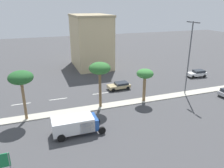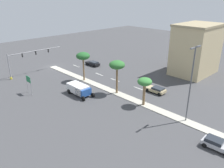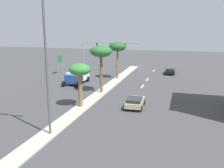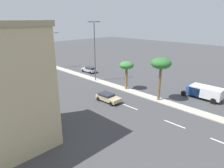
{
  "view_description": "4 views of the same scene",
  "coord_description": "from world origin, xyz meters",
  "px_view_note": "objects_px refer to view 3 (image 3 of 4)",
  "views": [
    {
      "loc": [
        28.92,
        16.61,
        14.59
      ],
      "look_at": [
        -0.17,
        27.02,
        3.4
      ],
      "focal_mm": 35.56,
      "sensor_mm": 36.0,
      "label": 1
    },
    {
      "loc": [
        30.06,
        54.65,
        18.92
      ],
      "look_at": [
        3.44,
        27.3,
        3.62
      ],
      "focal_mm": 36.25,
      "sensor_mm": 36.0,
      "label": 2
    },
    {
      "loc": [
        -11.39,
        59.33,
        9.52
      ],
      "look_at": [
        -2.97,
        29.77,
        2.51
      ],
      "focal_mm": 40.83,
      "sensor_mm": 36.0,
      "label": 3
    },
    {
      "loc": [
        -25.98,
        9.68,
        12.38
      ],
      "look_at": [
        -2.97,
        32.72,
        1.67
      ],
      "focal_mm": 31.61,
      "sensor_mm": 36.0,
      "label": 4
    }
  ],
  "objects_px": {
    "directional_road_sign": "(60,60)",
    "traffic_signal_gantry": "(98,50)",
    "palm_tree_trailing": "(80,71)",
    "sedan_black_right": "(170,71)",
    "box_truck": "(77,77)",
    "palm_tree_inboard": "(101,52)",
    "sedan_tan_center": "(135,102)",
    "palm_tree_mid": "(118,47)",
    "street_lamp_outboard": "(46,57)"
  },
  "relations": [
    {
      "from": "street_lamp_outboard",
      "to": "sedan_black_right",
      "type": "xyz_separation_m",
      "value": [
        -8.53,
        -33.37,
        -6.28
      ]
    },
    {
      "from": "directional_road_sign",
      "to": "palm_tree_trailing",
      "type": "xyz_separation_m",
      "value": [
        -12.51,
        19.21,
        1.61
      ]
    },
    {
      "from": "sedan_black_right",
      "to": "box_truck",
      "type": "relative_size",
      "value": 0.74
    },
    {
      "from": "palm_tree_trailing",
      "to": "sedan_black_right",
      "type": "relative_size",
      "value": 1.16
    },
    {
      "from": "box_truck",
      "to": "traffic_signal_gantry",
      "type": "bearing_deg",
      "value": -81.85
    },
    {
      "from": "sedan_tan_center",
      "to": "palm_tree_trailing",
      "type": "bearing_deg",
      "value": 15.07
    },
    {
      "from": "traffic_signal_gantry",
      "to": "sedan_black_right",
      "type": "xyz_separation_m",
      "value": [
        -17.29,
        5.18,
        -3.29
      ]
    },
    {
      "from": "street_lamp_outboard",
      "to": "traffic_signal_gantry",
      "type": "bearing_deg",
      "value": -77.2
    },
    {
      "from": "palm_tree_inboard",
      "to": "traffic_signal_gantry",
      "type": "bearing_deg",
      "value": -69.83
    },
    {
      "from": "palm_tree_mid",
      "to": "sedan_tan_center",
      "type": "relative_size",
      "value": 1.62
    },
    {
      "from": "palm_tree_inboard",
      "to": "street_lamp_outboard",
      "type": "bearing_deg",
      "value": 90.77
    },
    {
      "from": "street_lamp_outboard",
      "to": "box_truck",
      "type": "relative_size",
      "value": 1.97
    },
    {
      "from": "palm_tree_mid",
      "to": "palm_tree_inboard",
      "type": "height_order",
      "value": "palm_tree_inboard"
    },
    {
      "from": "palm_tree_mid",
      "to": "palm_tree_trailing",
      "type": "xyz_separation_m",
      "value": [
        -0.04,
        17.51,
        -1.42
      ]
    },
    {
      "from": "palm_tree_mid",
      "to": "sedan_tan_center",
      "type": "distance_m",
      "value": 17.79
    },
    {
      "from": "directional_road_sign",
      "to": "street_lamp_outboard",
      "type": "xyz_separation_m",
      "value": [
        -12.98,
        27.38,
        4.21
      ]
    },
    {
      "from": "palm_tree_trailing",
      "to": "box_truck",
      "type": "bearing_deg",
      "value": -64.44
    },
    {
      "from": "sedan_tan_center",
      "to": "box_truck",
      "type": "relative_size",
      "value": 0.68
    },
    {
      "from": "sedan_black_right",
      "to": "traffic_signal_gantry",
      "type": "bearing_deg",
      "value": -16.67
    },
    {
      "from": "directional_road_sign",
      "to": "box_truck",
      "type": "distance_m",
      "value": 10.29
    },
    {
      "from": "palm_tree_mid",
      "to": "sedan_black_right",
      "type": "height_order",
      "value": "palm_tree_mid"
    },
    {
      "from": "sedan_tan_center",
      "to": "palm_tree_inboard",
      "type": "bearing_deg",
      "value": -41.97
    },
    {
      "from": "palm_tree_inboard",
      "to": "palm_tree_mid",
      "type": "bearing_deg",
      "value": -88.29
    },
    {
      "from": "sedan_tan_center",
      "to": "sedan_black_right",
      "type": "relative_size",
      "value": 0.92
    },
    {
      "from": "directional_road_sign",
      "to": "sedan_tan_center",
      "type": "distance_m",
      "value": 25.78
    },
    {
      "from": "palm_tree_mid",
      "to": "traffic_signal_gantry",
      "type": "bearing_deg",
      "value": -57.36
    },
    {
      "from": "directional_road_sign",
      "to": "palm_tree_inboard",
      "type": "height_order",
      "value": "palm_tree_inboard"
    },
    {
      "from": "palm_tree_mid",
      "to": "directional_road_sign",
      "type": "bearing_deg",
      "value": -7.76
    },
    {
      "from": "directional_road_sign",
      "to": "box_truck",
      "type": "xyz_separation_m",
      "value": [
        -6.9,
        7.47,
        -1.56
      ]
    },
    {
      "from": "street_lamp_outboard",
      "to": "sedan_black_right",
      "type": "distance_m",
      "value": 35.01
    },
    {
      "from": "traffic_signal_gantry",
      "to": "sedan_tan_center",
      "type": "distance_m",
      "value": 32.34
    },
    {
      "from": "palm_tree_mid",
      "to": "palm_tree_trailing",
      "type": "bearing_deg",
      "value": 90.14
    },
    {
      "from": "sedan_black_right",
      "to": "sedan_tan_center",
      "type": "bearing_deg",
      "value": 83.4
    },
    {
      "from": "sedan_black_right",
      "to": "directional_road_sign",
      "type": "bearing_deg",
      "value": 15.56
    },
    {
      "from": "sedan_black_right",
      "to": "box_truck",
      "type": "bearing_deg",
      "value": 42.65
    },
    {
      "from": "palm_tree_trailing",
      "to": "sedan_tan_center",
      "type": "relative_size",
      "value": 1.26
    },
    {
      "from": "palm_tree_trailing",
      "to": "directional_road_sign",
      "type": "bearing_deg",
      "value": -56.92
    },
    {
      "from": "palm_tree_trailing",
      "to": "sedan_black_right",
      "type": "distance_m",
      "value": 27.01
    },
    {
      "from": "sedan_black_right",
      "to": "street_lamp_outboard",
      "type": "bearing_deg",
      "value": 75.66
    },
    {
      "from": "palm_tree_inboard",
      "to": "box_truck",
      "type": "xyz_separation_m",
      "value": [
        5.88,
        -4.64,
        -4.69
      ]
    },
    {
      "from": "directional_road_sign",
      "to": "sedan_black_right",
      "type": "relative_size",
      "value": 0.84
    },
    {
      "from": "directional_road_sign",
      "to": "traffic_signal_gantry",
      "type": "bearing_deg",
      "value": -110.75
    },
    {
      "from": "traffic_signal_gantry",
      "to": "directional_road_sign",
      "type": "relative_size",
      "value": 3.77
    },
    {
      "from": "traffic_signal_gantry",
      "to": "palm_tree_mid",
      "type": "xyz_separation_m",
      "value": [
        -8.24,
        12.86,
        1.81
      ]
    },
    {
      "from": "traffic_signal_gantry",
      "to": "directional_road_sign",
      "type": "height_order",
      "value": "traffic_signal_gantry"
    },
    {
      "from": "box_truck",
      "to": "palm_tree_inboard",
      "type": "bearing_deg",
      "value": 141.72
    },
    {
      "from": "sedan_tan_center",
      "to": "box_truck",
      "type": "height_order",
      "value": "box_truck"
    },
    {
      "from": "traffic_signal_gantry",
      "to": "palm_tree_trailing",
      "type": "distance_m",
      "value": 31.49
    },
    {
      "from": "palm_tree_inboard",
      "to": "box_truck",
      "type": "height_order",
      "value": "palm_tree_inboard"
    },
    {
      "from": "street_lamp_outboard",
      "to": "box_truck",
      "type": "height_order",
      "value": "street_lamp_outboard"
    }
  ]
}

